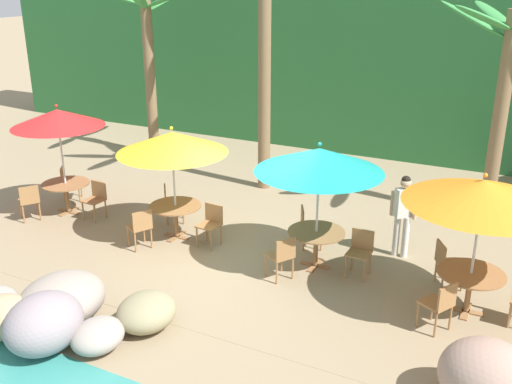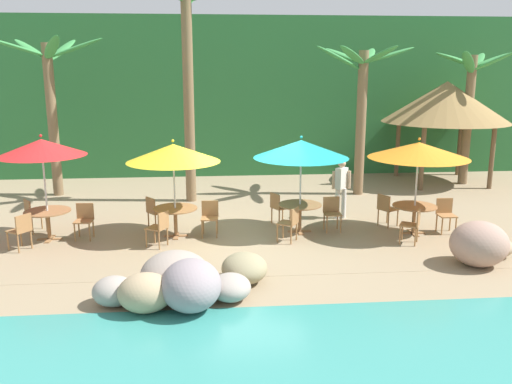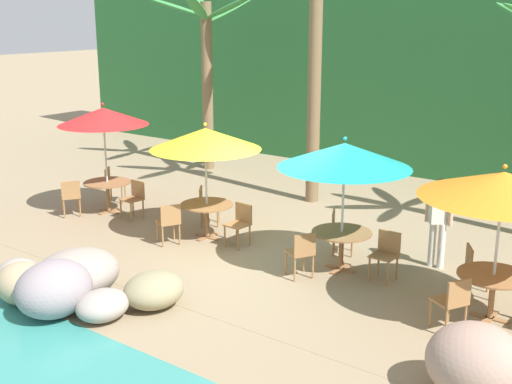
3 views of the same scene
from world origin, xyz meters
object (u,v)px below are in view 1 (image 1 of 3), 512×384
chair_yellow_left (141,226)px  waiter_in_white (403,210)px  umbrella_teal (319,160)px  chair_teal_seaward (360,249)px  dining_table_teal (316,237)px  chair_red_inland (68,180)px  dining_table_yellow (176,211)px  chair_orange_left (440,303)px  chair_red_seaward (96,197)px  umbrella_orange (483,192)px  palm_tree_nearest (148,42)px  palm_tree_second (264,16)px  chair_yellow_inland (170,201)px  chair_yellow_seaward (211,222)px  dining_table_orange (470,279)px  chair_teal_left (282,255)px  dining_table_red (66,188)px  umbrella_red (58,118)px  chair_red_left (29,200)px  chair_orange_inland (446,261)px  palm_tree_third (505,73)px  umbrella_yellow (172,142)px  chair_teal_inland (308,224)px

chair_yellow_left → waiter_in_white: waiter_in_white is taller
umbrella_teal → chair_teal_seaward: 1.85m
dining_table_teal → chair_red_inland: bearing=175.3°
chair_yellow_left → dining_table_yellow: bearing=67.9°
chair_orange_left → chair_red_seaward: bearing=171.8°
umbrella_orange → chair_yellow_left: bearing=-175.5°
umbrella_teal → chair_orange_left: umbrella_teal is taller
palm_tree_nearest → dining_table_teal: bearing=-33.5°
chair_red_seaward → palm_tree_second: 5.87m
chair_red_inland → chair_yellow_inland: size_ratio=1.00×
chair_yellow_seaward → chair_yellow_left: (-1.18, -0.83, 0.00)m
dining_table_teal → dining_table_orange: size_ratio=1.00×
chair_teal_seaward → chair_orange_left: bearing=-37.0°
chair_yellow_seaward → palm_tree_second: (-0.59, 3.68, 3.86)m
chair_yellow_seaward → chair_teal_left: (1.94, -0.71, 0.00)m
chair_red_inland → chair_yellow_left: (3.33, -1.44, 0.00)m
chair_yellow_inland → palm_tree_second: palm_tree_second is taller
dining_table_red → umbrella_teal: umbrella_teal is taller
umbrella_red → chair_orange_left: bearing=-7.1°
chair_red_seaward → umbrella_orange: 8.40m
umbrella_orange → chair_red_left: bearing=-177.3°
chair_orange_inland → chair_orange_left: size_ratio=1.00×
umbrella_red → dining_table_orange: umbrella_red is taller
dining_table_red → chair_red_seaward: size_ratio=1.26×
chair_teal_left → dining_table_orange: (3.22, 0.38, 0.10)m
chair_yellow_left → chair_orange_inland: size_ratio=1.00×
umbrella_orange → chair_yellow_inland: bearing=171.9°
chair_red_left → chair_red_inland: bearing=97.0°
chair_yellow_inland → chair_red_seaward: bearing=-160.8°
chair_teal_left → palm_tree_third: 6.33m
chair_red_left → palm_tree_second: size_ratio=0.13×
umbrella_red → chair_red_left: bearing=-117.5°
dining_table_yellow → chair_yellow_inland: 0.86m
umbrella_red → waiter_in_white: umbrella_red is taller
dining_table_red → chair_red_seaward: (0.85, 0.05, -0.10)m
umbrella_yellow → waiter_in_white: size_ratio=1.44×
chair_yellow_inland → chair_yellow_left: bearing=-80.0°
palm_tree_nearest → palm_tree_third: (9.90, -0.77, -0.10)m
umbrella_red → chair_teal_left: umbrella_red is taller
chair_teal_inland → palm_tree_nearest: bearing=149.0°
chair_yellow_inland → chair_orange_inland: size_ratio=1.00×
umbrella_red → chair_orange_inland: bearing=2.6°
dining_table_red → dining_table_teal: bearing=0.8°
chair_teal_left → chair_orange_inland: 2.92m
chair_yellow_seaward → dining_table_orange: 5.16m
chair_red_seaward → dining_table_teal: 5.38m
palm_tree_second → palm_tree_third: size_ratio=1.40×
umbrella_yellow → waiter_in_white: umbrella_yellow is taller
dining_table_red → chair_teal_left: (5.87, -0.69, -0.10)m
umbrella_yellow → chair_teal_left: 3.29m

